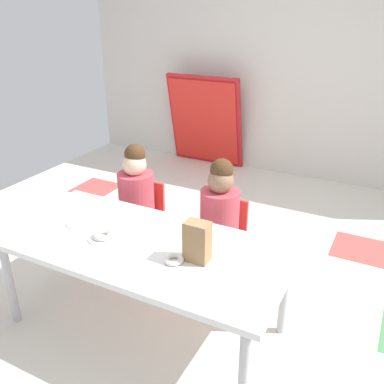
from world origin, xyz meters
TOP-DOWN VIEW (x-y plane):
  - ground_plane at (0.01, 0.00)m, footprint 5.31×4.62m
  - back_wall at (0.00, 2.31)m, footprint 5.31×0.10m
  - craft_table at (-0.16, -0.64)m, footprint 1.66×0.78m
  - seated_child_near_camera at (-0.61, -0.02)m, footprint 0.32×0.31m
  - seated_child_middle_seat at (0.05, -0.02)m, footprint 0.32×0.31m
  - folded_activity_table at (-1.08, 2.11)m, footprint 0.90×0.29m
  - paper_bag_brown at (0.20, -0.65)m, footprint 0.13×0.09m
  - paper_plate_near_edge at (-0.38, -0.70)m, footprint 0.18×0.18m
  - paper_plate_center_table at (-0.62, -0.61)m, footprint 0.18×0.18m
  - donut_powdered_on_plate at (-0.38, -0.70)m, footprint 0.12×0.12m
  - donut_powdered_loose at (0.10, -0.72)m, footprint 0.11×0.11m

SIDE VIEW (x-z plane):
  - ground_plane at x=0.01m, z-range -0.02..0.00m
  - folded_activity_table at x=-1.08m, z-range -0.01..1.08m
  - craft_table at x=-0.16m, z-range 0.25..0.84m
  - seated_child_near_camera at x=-0.61m, z-range 0.10..1.01m
  - seated_child_middle_seat at x=0.05m, z-range 0.10..1.01m
  - paper_plate_near_edge at x=-0.38m, z-range 0.59..0.60m
  - paper_plate_center_table at x=-0.62m, z-range 0.59..0.60m
  - donut_powdered_loose at x=0.10m, z-range 0.59..0.62m
  - donut_powdered_on_plate at x=-0.38m, z-range 0.60..0.63m
  - paper_bag_brown at x=0.20m, z-range 0.59..0.81m
  - back_wall at x=0.00m, z-range 0.00..2.50m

